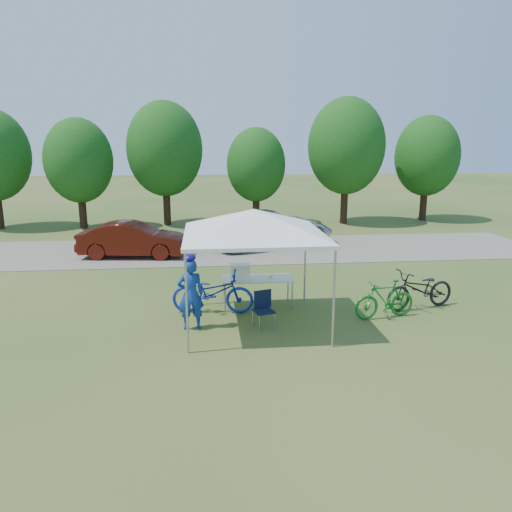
{
  "coord_description": "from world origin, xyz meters",
  "views": [
    {
      "loc": [
        -1.09,
        -11.04,
        4.27
      ],
      "look_at": [
        0.25,
        2.0,
        1.17
      ],
      "focal_mm": 35.0,
      "sensor_mm": 36.0,
      "label": 1
    }
  ],
  "objects_px": {
    "folding_chair": "(263,306)",
    "folding_table": "(257,280)",
    "cyclist": "(191,294)",
    "bike_dark": "(421,289)",
    "bike_green": "(385,299)",
    "bike_blue": "(213,292)",
    "minivan": "(270,228)",
    "cooler": "(240,271)",
    "sedan": "(133,239)"
  },
  "relations": [
    {
      "from": "sedan",
      "to": "folding_table",
      "type": "bearing_deg",
      "value": -139.79
    },
    {
      "from": "minivan",
      "to": "sedan",
      "type": "height_order",
      "value": "minivan"
    },
    {
      "from": "cyclist",
      "to": "bike_green",
      "type": "relative_size",
      "value": 1.04
    },
    {
      "from": "folding_chair",
      "to": "bike_blue",
      "type": "xyz_separation_m",
      "value": [
        -1.14,
        1.04,
        0.04
      ]
    },
    {
      "from": "folding_table",
      "to": "minivan",
      "type": "distance_m",
      "value": 7.54
    },
    {
      "from": "folding_chair",
      "to": "folding_table",
      "type": "bearing_deg",
      "value": 71.6
    },
    {
      "from": "cooler",
      "to": "bike_green",
      "type": "relative_size",
      "value": 0.33
    },
    {
      "from": "folding_table",
      "to": "bike_green",
      "type": "height_order",
      "value": "bike_green"
    },
    {
      "from": "folding_chair",
      "to": "bike_green",
      "type": "xyz_separation_m",
      "value": [
        3.0,
        0.25,
        -0.02
      ]
    },
    {
      "from": "bike_blue",
      "to": "sedan",
      "type": "relative_size",
      "value": 0.52
    },
    {
      "from": "cyclist",
      "to": "cooler",
      "type": "bearing_deg",
      "value": -137.59
    },
    {
      "from": "bike_blue",
      "to": "bike_green",
      "type": "xyz_separation_m",
      "value": [
        4.14,
        -0.79,
        -0.06
      ]
    },
    {
      "from": "bike_dark",
      "to": "bike_green",
      "type": "bearing_deg",
      "value": -79.12
    },
    {
      "from": "bike_dark",
      "to": "folding_chair",
      "type": "bearing_deg",
      "value": -94.17
    },
    {
      "from": "cyclist",
      "to": "bike_dark",
      "type": "relative_size",
      "value": 0.83
    },
    {
      "from": "bike_blue",
      "to": "folding_chair",
      "type": "bearing_deg",
      "value": -124.01
    },
    {
      "from": "bike_dark",
      "to": "sedan",
      "type": "bearing_deg",
      "value": -144.4
    },
    {
      "from": "bike_green",
      "to": "minivan",
      "type": "distance_m",
      "value": 8.82
    },
    {
      "from": "folding_table",
      "to": "sedan",
      "type": "xyz_separation_m",
      "value": [
        -3.96,
        5.91,
        -0.04
      ]
    },
    {
      "from": "cooler",
      "to": "bike_dark",
      "type": "bearing_deg",
      "value": -8.36
    },
    {
      "from": "bike_blue",
      "to": "minivan",
      "type": "bearing_deg",
      "value": -9.07
    },
    {
      "from": "folding_table",
      "to": "folding_chair",
      "type": "height_order",
      "value": "folding_chair"
    },
    {
      "from": "folding_chair",
      "to": "bike_green",
      "type": "bearing_deg",
      "value": -12.75
    },
    {
      "from": "bike_blue",
      "to": "cooler",
      "type": "bearing_deg",
      "value": -50.19
    },
    {
      "from": "sedan",
      "to": "folding_chair",
      "type": "bearing_deg",
      "value": -145.57
    },
    {
      "from": "bike_green",
      "to": "minivan",
      "type": "relative_size",
      "value": 0.3
    },
    {
      "from": "cyclist",
      "to": "bike_blue",
      "type": "xyz_separation_m",
      "value": [
        0.51,
        1.02,
        -0.29
      ]
    },
    {
      "from": "folding_table",
      "to": "cooler",
      "type": "bearing_deg",
      "value": -180.0
    },
    {
      "from": "minivan",
      "to": "sedan",
      "type": "distance_m",
      "value": 5.47
    },
    {
      "from": "cooler",
      "to": "minivan",
      "type": "xyz_separation_m",
      "value": [
        1.75,
        7.43,
        -0.19
      ]
    },
    {
      "from": "cooler",
      "to": "sedan",
      "type": "distance_m",
      "value": 6.88
    },
    {
      "from": "folding_table",
      "to": "bike_dark",
      "type": "xyz_separation_m",
      "value": [
        4.12,
        -0.67,
        -0.19
      ]
    },
    {
      "from": "folding_chair",
      "to": "cooler",
      "type": "bearing_deg",
      "value": 88.66
    },
    {
      "from": "bike_green",
      "to": "minivan",
      "type": "bearing_deg",
      "value": -179.64
    },
    {
      "from": "bike_green",
      "to": "folding_table",
      "type": "bearing_deg",
      "value": -123.1
    },
    {
      "from": "bike_blue",
      "to": "minivan",
      "type": "height_order",
      "value": "minivan"
    },
    {
      "from": "folding_chair",
      "to": "bike_blue",
      "type": "relative_size",
      "value": 0.41
    },
    {
      "from": "folding_table",
      "to": "cooler",
      "type": "relative_size",
      "value": 3.51
    },
    {
      "from": "sedan",
      "to": "cyclist",
      "type": "bearing_deg",
      "value": -156.43
    },
    {
      "from": "bike_green",
      "to": "sedan",
      "type": "height_order",
      "value": "sedan"
    },
    {
      "from": "cooler",
      "to": "minivan",
      "type": "bearing_deg",
      "value": 76.74
    },
    {
      "from": "folding_chair",
      "to": "bike_green",
      "type": "relative_size",
      "value": 0.53
    },
    {
      "from": "folding_table",
      "to": "cyclist",
      "type": "distance_m",
      "value": 2.23
    },
    {
      "from": "bike_dark",
      "to": "minivan",
      "type": "height_order",
      "value": "minivan"
    },
    {
      "from": "cyclist",
      "to": "bike_dark",
      "type": "distance_m",
      "value": 5.86
    },
    {
      "from": "bike_blue",
      "to": "bike_green",
      "type": "relative_size",
      "value": 1.29
    },
    {
      "from": "cyclist",
      "to": "bike_blue",
      "type": "bearing_deg",
      "value": -124.2
    },
    {
      "from": "bike_green",
      "to": "sedan",
      "type": "distance_m",
      "value": 9.96
    },
    {
      "from": "folding_table",
      "to": "minivan",
      "type": "relative_size",
      "value": 0.35
    },
    {
      "from": "cooler",
      "to": "bike_blue",
      "type": "distance_m",
      "value": 0.93
    }
  ]
}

